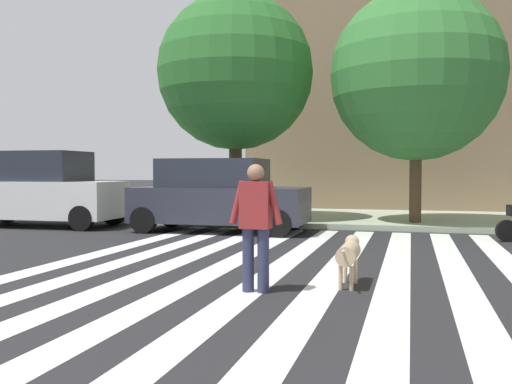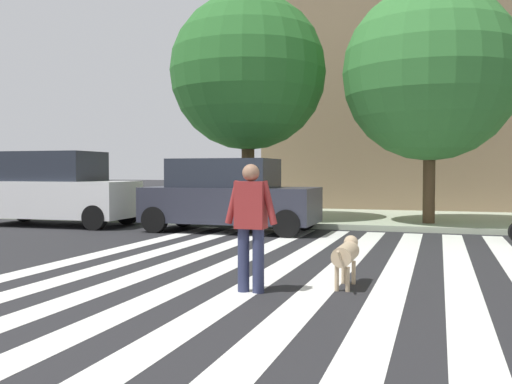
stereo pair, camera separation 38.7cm
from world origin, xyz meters
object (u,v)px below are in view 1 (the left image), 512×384
object	(u,v)px
pedestrian_dog_walker	(256,220)
street_tree_nearest	(235,72)
parked_car_behind_first	(218,196)
dog_on_leash	(349,253)
street_tree_middle	(417,75)
parked_car_near_curb	(39,190)

from	to	relation	value
pedestrian_dog_walker	street_tree_nearest	bearing A→B (deg)	109.06
street_tree_nearest	pedestrian_dog_walker	world-z (taller)	street_tree_nearest
street_tree_nearest	parked_car_behind_first	bearing A→B (deg)	-83.94
parked_car_behind_first	dog_on_leash	size ratio (longest dim) A/B	3.90
dog_on_leash	street_tree_nearest	bearing A→B (deg)	117.07
street_tree_middle	parked_car_behind_first	bearing A→B (deg)	-154.37
parked_car_behind_first	parked_car_near_curb	bearing A→B (deg)	-179.98
parked_car_behind_first	street_tree_middle	distance (m)	6.28
parked_car_near_curb	parked_car_behind_first	size ratio (longest dim) A/B	1.03
parked_car_near_curb	street_tree_nearest	bearing A→B (deg)	23.68
parked_car_near_curb	pedestrian_dog_walker	xyz separation A→B (m)	(8.14, -6.69, -0.09)
parked_car_near_curb	street_tree_nearest	distance (m)	6.49
parked_car_behind_first	street_tree_middle	xyz separation A→B (m)	(4.86, 2.33, 3.23)
pedestrian_dog_walker	dog_on_leash	world-z (taller)	pedestrian_dog_walker
parked_car_behind_first	dog_on_leash	distance (m)	7.17
pedestrian_dog_walker	street_tree_middle	bearing A→B (deg)	77.40
street_tree_middle	street_tree_nearest	bearing A→B (deg)	-178.72
parked_car_behind_first	pedestrian_dog_walker	distance (m)	7.27
parked_car_near_curb	dog_on_leash	distance (m)	11.02
parked_car_near_curb	dog_on_leash	bearing A→B (deg)	-32.84
parked_car_near_curb	street_tree_middle	world-z (taller)	street_tree_middle
parked_car_near_curb	street_tree_nearest	world-z (taller)	street_tree_nearest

